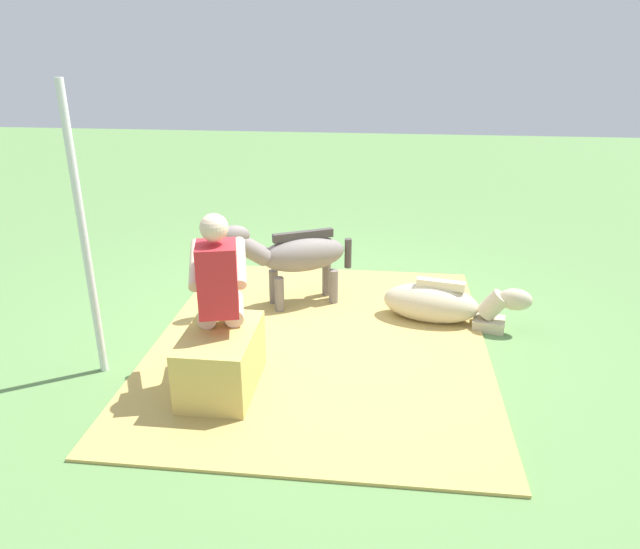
{
  "coord_description": "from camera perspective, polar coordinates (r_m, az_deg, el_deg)",
  "views": [
    {
      "loc": [
        -4.8,
        -0.61,
        2.48
      ],
      "look_at": [
        -0.03,
        -0.07,
        0.55
      ],
      "focal_mm": 33.06,
      "sensor_mm": 36.0,
      "label": 1
    }
  ],
  "objects": [
    {
      "name": "hay_bale",
      "position": [
        4.49,
        -9.52,
        -8.29
      ],
      "size": [
        0.8,
        0.51,
        0.49
      ],
      "primitive_type": "cube",
      "color": "tan",
      "rests_on": "ground"
    },
    {
      "name": "person_seated",
      "position": [
        4.41,
        -9.73,
        -1.41
      ],
      "size": [
        0.71,
        0.52,
        1.37
      ],
      "color": "beige",
      "rests_on": "ground"
    },
    {
      "name": "tent_pole_left",
      "position": [
        4.66,
        -21.89,
        3.34
      ],
      "size": [
        0.06,
        0.06,
        2.24
      ],
      "primitive_type": "cylinder",
      "color": "silver",
      "rests_on": "ground"
    },
    {
      "name": "pony_standing",
      "position": [
        5.68,
        -2.48,
        1.88
      ],
      "size": [
        0.78,
        1.24,
        0.9
      ],
      "color": "slate",
      "rests_on": "ground"
    },
    {
      "name": "pony_lying",
      "position": [
        5.59,
        11.65,
        -2.77
      ],
      "size": [
        0.57,
        1.36,
        0.42
      ],
      "color": "beige",
      "rests_on": "ground"
    },
    {
      "name": "ground_plane",
      "position": [
        5.44,
        -0.71,
        -5.22
      ],
      "size": [
        24.0,
        24.0,
        0.0
      ],
      "primitive_type": "plane",
      "color": "#608C4C"
    },
    {
      "name": "hay_patch",
      "position": [
        5.18,
        0.06,
        -6.57
      ],
      "size": [
        3.45,
        2.85,
        0.02
      ],
      "primitive_type": "cube",
      "color": "tan",
      "rests_on": "ground"
    }
  ]
}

